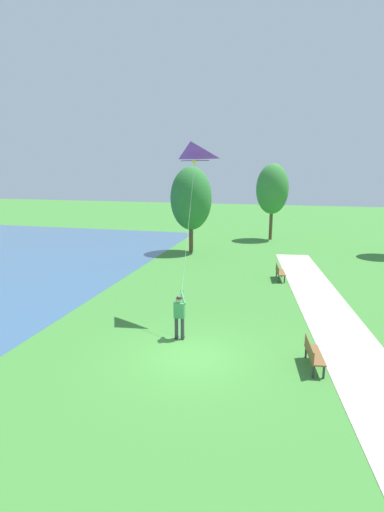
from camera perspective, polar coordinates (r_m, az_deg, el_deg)
ground_plane at (r=14.09m, az=-0.09°, el=-14.45°), size 120.00×120.00×0.00m
walkway_path at (r=15.69m, az=22.16°, el=-12.45°), size 6.85×32.02×0.02m
person_kite_flyer at (r=15.05m, az=-1.83°, el=-8.26°), size 0.52×0.62×1.83m
flying_kite at (r=16.40m, az=-0.14°, el=14.58°), size 1.65×2.58×5.68m
park_bench_near_walkway at (r=13.78m, az=17.14°, el=-13.33°), size 0.65×1.55×0.88m
park_bench_far_walkway at (r=23.57m, az=12.58°, el=-2.18°), size 0.65×1.55×0.88m
tree_treeline_left at (r=36.42m, az=11.60°, el=9.50°), size 2.89×2.80×6.85m
tree_treeline_center at (r=30.14m, az=-0.14°, el=8.33°), size 3.16×3.01×6.57m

